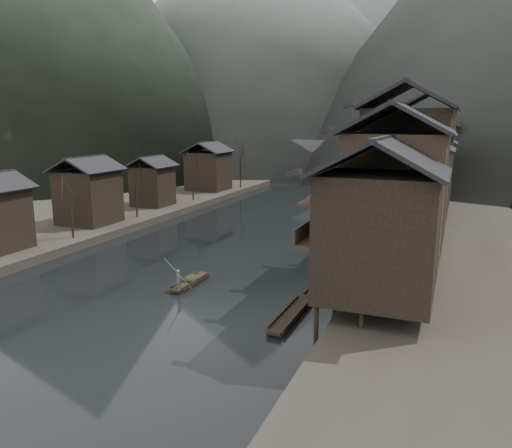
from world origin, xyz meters
The scene contains 12 objects.
water centered at (0.00, 0.00, 0.00)m, with size 300.00×300.00×0.00m, color black.
left_bank centered at (-35.00, 40.00, 0.60)m, with size 40.00×200.00×1.20m, color #2D2823.
stilt_houses centered at (17.28, 19.17, 9.16)m, with size 9.00×67.60×17.08m.
left_houses centered at (-20.50, 20.12, 5.66)m, with size 8.10×53.20×8.73m.
bare_trees centered at (-17.00, 18.38, 6.51)m, with size 3.89×62.79×7.78m.
moored_sampans centered at (12.14, 23.95, 0.20)m, with size 2.96×69.38×0.47m.
midriver_boats centered at (0.05, 52.70, 0.20)m, with size 8.10×38.78×0.45m.
stone_bridge centered at (0.00, 72.00, 5.11)m, with size 40.00×6.00×9.00m.
hero_sampan centered at (1.35, -3.53, 0.20)m, with size 1.13×5.24×0.44m.
cargo_heap centered at (1.35, -3.29, 0.78)m, with size 1.15×1.51×0.69m, color black.
boatman centered at (1.36, -5.37, 1.26)m, with size 0.60×0.39×1.65m, color slate.
bamboo_pole centered at (1.56, -5.37, 3.87)m, with size 0.06×0.06×4.56m, color #8C7A51.
Camera 1 is at (21.63, -38.59, 13.76)m, focal length 35.00 mm.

